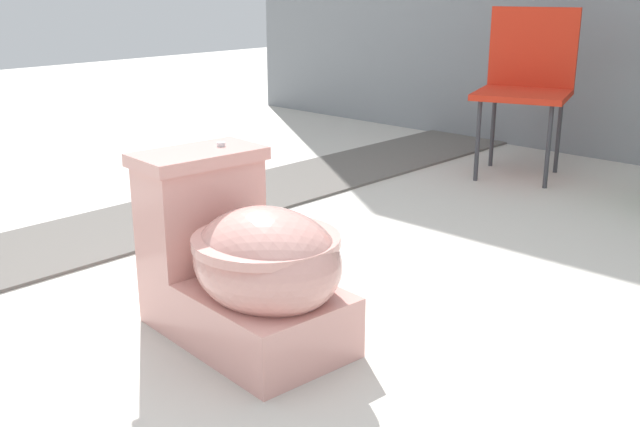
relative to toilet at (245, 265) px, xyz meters
name	(u,v)px	position (x,y,z in m)	size (l,w,h in m)	color
ground_plane	(262,337)	(0.02, 0.03, -0.22)	(14.00, 14.00, 0.00)	beige
gravel_strip	(172,215)	(-1.10, 0.53, -0.21)	(0.56, 8.00, 0.01)	#605B56
toilet	(245,265)	(0.00, 0.00, 0.00)	(0.66, 0.43, 0.52)	#E09E93
folding_chair_left	(528,74)	(-0.41, 2.25, 0.29)	(0.56, 0.56, 0.83)	red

